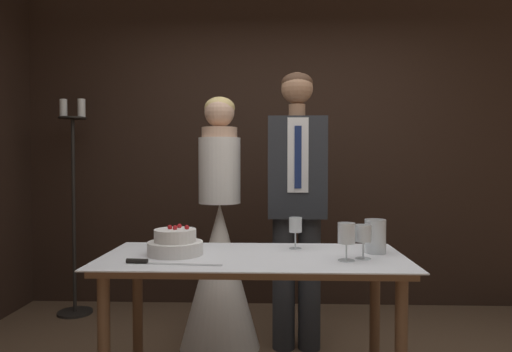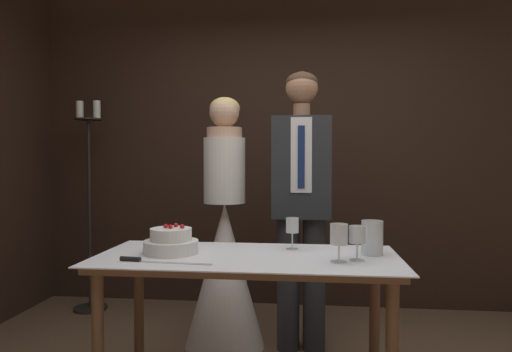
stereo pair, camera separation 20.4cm
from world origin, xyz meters
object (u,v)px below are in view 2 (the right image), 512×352
Objects in this scene: wine_glass_near at (339,235)px; candle_stand at (89,210)px; bride at (225,256)px; cake_table at (247,275)px; wine_glass_far at (292,226)px; hurricane_candle at (372,238)px; tiered_cake at (171,242)px; cake_knife at (148,261)px; wine_glass_middle at (357,236)px; groom at (301,196)px.

wine_glass_near is 2.50m from candle_stand.
cake_table is at bearing -71.85° from bride.
bride is (-0.48, 0.61, -0.29)m from wine_glass_far.
cake_table is 0.83m from bride.
hurricane_candle is at bearing -38.70° from bride.
hurricane_candle is 1.15m from bride.
bride is (0.13, 0.78, -0.23)m from tiered_cake.
hurricane_candle is (0.62, 0.08, 0.18)m from cake_table.
cake_knife is 2.49× the size of wine_glass_near.
wine_glass_far reaches higher than tiered_cake.
wine_glass_near is 0.11× the size of bride.
hurricane_candle is at bearing -31.84° from candle_stand.
cake_table is 8.86× the size of wine_glass_far.
wine_glass_far is 0.10× the size of bride.
wine_glass_near reaches higher than wine_glass_middle.
candle_stand is (-1.53, 1.42, 0.15)m from cake_table.
cake_table is 2.10m from candle_stand.
wine_glass_middle is at bearing -35.71° from candle_stand.
groom reaches higher than wine_glass_near.
wine_glass_near is 0.26m from hurricane_candle.
cake_knife is at bearing -173.76° from wine_glass_near.
wine_glass_far is at bearing 142.18° from wine_glass_middle.
cake_knife is at bearing -155.06° from cake_table.
wine_glass_far is (0.22, 0.18, 0.22)m from cake_table.
bride reaches higher than cake_table.
wine_glass_far is at bearing -51.90° from bride.
cake_knife is 1.23m from groom.
wine_glass_middle is (0.92, -0.07, 0.06)m from tiered_cake.
bride is 0.66m from groom.
tiered_cake is 1.02m from hurricane_candle.
wine_glass_far is at bearing 166.58° from hurricane_candle.
wine_glass_middle is at bearing 27.29° from wine_glass_near.
wine_glass_near is 0.36m from wine_glass_far.
wine_glass_near is (0.88, 0.10, 0.12)m from cake_knife.
wine_glass_middle is at bearing -37.82° from wine_glass_far.
cake_knife is at bearing -56.03° from candle_stand.
bride is at bearing -26.43° from candle_stand.
cake_table is 9.09× the size of wine_glass_middle.
cake_table is 0.89m from groom.
groom reaches higher than bride.
hurricane_candle is 0.81m from groom.
wine_glass_middle is at bearing -6.74° from cake_table.
cake_knife is (-0.05, -0.21, -0.05)m from tiered_cake.
candle_stand is at bearing 153.57° from bride.
hurricane_candle is at bearing -62.74° from groom.
wine_glass_near is 0.92m from groom.
bride reaches higher than tiered_cake.
groom is at bearing 71.84° from cake_table.
candle_stand reaches higher than bride.
cake_knife is (-0.44, -0.20, 0.11)m from cake_table.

